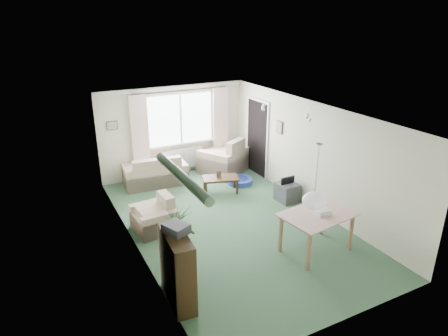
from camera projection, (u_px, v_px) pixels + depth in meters
name	position (u px, v px, depth m)	size (l,w,h in m)	color
ground	(231.00, 223.00, 8.40)	(6.50, 6.50, 0.00)	#32543A
window	(180.00, 119.00, 10.62)	(1.80, 0.03, 1.30)	white
curtain_rod	(180.00, 91.00, 10.27)	(2.60, 0.03, 0.03)	black
curtain_left	(140.00, 134.00, 10.13)	(0.45, 0.08, 2.00)	beige
curtain_right	(221.00, 123.00, 11.11)	(0.45, 0.08, 2.00)	beige
radiator	(182.00, 158.00, 10.98)	(1.20, 0.10, 0.55)	white
doorway	(257.00, 138.00, 10.71)	(0.03, 0.95, 2.00)	black
pendant_lamp	(314.00, 201.00, 6.04)	(0.36, 0.36, 0.36)	white
tinsel_garland	(182.00, 176.00, 4.85)	(1.60, 1.60, 0.12)	#196626
bauble_cluster_a	(263.00, 105.00, 8.90)	(0.20, 0.20, 0.20)	silver
bauble_cluster_b	(308.00, 115.00, 8.03)	(0.20, 0.20, 0.20)	silver
wall_picture_back	(112.00, 125.00, 9.83)	(0.28, 0.03, 0.22)	brown
wall_picture_right	(279.00, 127.00, 9.68)	(0.03, 0.24, 0.30)	brown
sofa	(155.00, 169.00, 10.22)	(1.57, 0.83, 0.78)	#BBA58D
armchair_corner	(223.00, 155.00, 11.00)	(1.09, 1.03, 0.97)	tan
armchair_left	(154.00, 214.00, 8.04)	(0.81, 0.77, 0.72)	beige
coffee_table	(221.00, 185.00, 9.82)	(0.86, 0.48, 0.39)	black
photo_frame	(219.00, 174.00, 9.75)	(0.12, 0.02, 0.16)	brown
bookshelf	(177.00, 268.00, 5.96)	(0.31, 0.94, 1.15)	black
hifi_box	(176.00, 228.00, 5.79)	(0.28, 0.35, 0.14)	#3A3B3F
houseplant	(178.00, 245.00, 6.37)	(0.57, 0.57, 1.34)	#236221
dining_table	(316.00, 233.00, 7.31)	(1.20, 0.80, 0.75)	tan
gift_box	(323.00, 212.00, 7.12)	(0.25, 0.18, 0.12)	white
tv_cube	(287.00, 192.00, 9.35)	(0.43, 0.48, 0.43)	#38373C
pet_bed	(240.00, 181.00, 10.37)	(0.66, 0.66, 0.13)	navy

